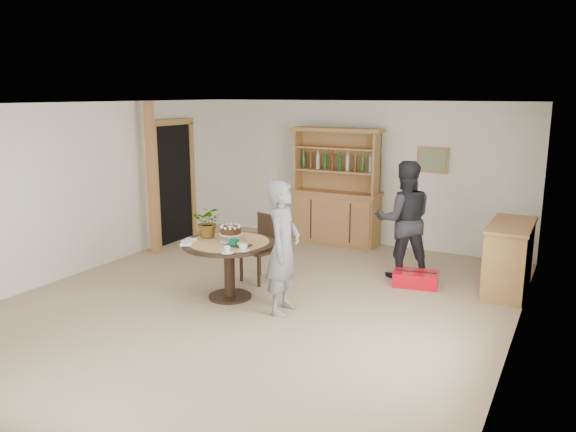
# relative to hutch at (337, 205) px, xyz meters

# --- Properties ---
(ground) EXTENTS (7.00, 7.00, 0.00)m
(ground) POSITION_rel_hutch_xyz_m (0.30, -3.24, -0.69)
(ground) COLOR tan
(ground) RESTS_ON ground
(room_shell) EXTENTS (6.04, 7.04, 2.52)m
(room_shell) POSITION_rel_hutch_xyz_m (0.30, -3.23, 1.05)
(room_shell) COLOR white
(room_shell) RESTS_ON ground
(doorway) EXTENTS (0.13, 1.10, 2.18)m
(doorway) POSITION_rel_hutch_xyz_m (-2.63, -1.24, 0.42)
(doorway) COLOR black
(doorway) RESTS_ON ground
(pine_post) EXTENTS (0.12, 0.12, 2.50)m
(pine_post) POSITION_rel_hutch_xyz_m (-2.40, -2.04, 0.56)
(pine_post) COLOR tan
(pine_post) RESTS_ON ground
(hutch) EXTENTS (1.62, 0.54, 2.04)m
(hutch) POSITION_rel_hutch_xyz_m (0.00, 0.00, 0.00)
(hutch) COLOR #B77D4D
(hutch) RESTS_ON ground
(sideboard) EXTENTS (0.54, 1.26, 0.94)m
(sideboard) POSITION_rel_hutch_xyz_m (3.04, -1.24, -0.22)
(sideboard) COLOR #B77D4D
(sideboard) RESTS_ON ground
(dining_table) EXTENTS (1.20, 1.20, 0.76)m
(dining_table) POSITION_rel_hutch_xyz_m (-0.14, -3.20, -0.08)
(dining_table) COLOR black
(dining_table) RESTS_ON ground
(dining_chair) EXTENTS (0.52, 0.52, 0.95)m
(dining_chair) POSITION_rel_hutch_xyz_m (-0.11, -2.37, -0.15)
(dining_chair) COLOR black
(dining_chair) RESTS_ON ground
(birthday_cake) EXTENTS (0.30, 0.30, 0.20)m
(birthday_cake) POSITION_rel_hutch_xyz_m (-0.14, -3.15, 0.19)
(birthday_cake) COLOR white
(birthday_cake) RESTS_ON dining_table
(flower_vase) EXTENTS (0.47, 0.44, 0.42)m
(flower_vase) POSITION_rel_hutch_xyz_m (-0.49, -3.15, 0.28)
(flower_vase) COLOR #3F7233
(flower_vase) RESTS_ON dining_table
(gift_tray) EXTENTS (0.30, 0.20, 0.08)m
(gift_tray) POSITION_rel_hutch_xyz_m (0.08, -3.32, 0.10)
(gift_tray) COLOR black
(gift_tray) RESTS_ON dining_table
(coffee_cup_a) EXTENTS (0.15, 0.15, 0.09)m
(coffee_cup_a) POSITION_rel_hutch_xyz_m (0.26, -3.48, 0.11)
(coffee_cup_a) COLOR white
(coffee_cup_a) RESTS_ON dining_table
(coffee_cup_b) EXTENTS (0.15, 0.15, 0.08)m
(coffee_cup_b) POSITION_rel_hutch_xyz_m (0.14, -3.65, 0.11)
(coffee_cup_b) COLOR white
(coffee_cup_b) RESTS_ON dining_table
(napkins) EXTENTS (0.24, 0.33, 0.03)m
(napkins) POSITION_rel_hutch_xyz_m (-0.55, -3.51, 0.09)
(napkins) COLOR white
(napkins) RESTS_ON dining_table
(teen_boy) EXTENTS (0.46, 0.64, 1.62)m
(teen_boy) POSITION_rel_hutch_xyz_m (0.71, -3.30, 0.12)
(teen_boy) COLOR slate
(teen_boy) RESTS_ON ground
(adult_person) EXTENTS (1.03, 0.95, 1.70)m
(adult_person) POSITION_rel_hutch_xyz_m (1.60, -1.31, 0.16)
(adult_person) COLOR black
(adult_person) RESTS_ON ground
(red_suitcase) EXTENTS (0.66, 0.50, 0.21)m
(red_suitcase) POSITION_rel_hutch_xyz_m (1.89, -1.60, -0.59)
(red_suitcase) COLOR red
(red_suitcase) RESTS_ON ground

